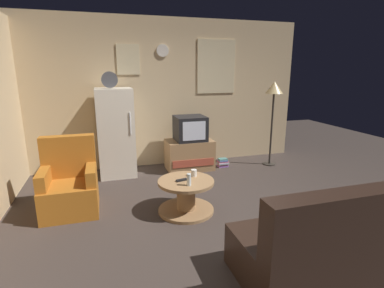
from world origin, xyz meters
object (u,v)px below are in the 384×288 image
object	(u,v)px
crt_tv	(190,128)
mug_ceramic_white	(194,173)
coffee_table	(186,196)
wine_glass	(189,180)
tv_stand	(189,155)
fridge	(116,132)
standing_lamp	(274,94)
couch	(335,244)
remote_control	(182,180)
book_stack	(223,163)
armchair	(70,186)

from	to	relation	value
crt_tv	mug_ceramic_white	xyz separation A→B (m)	(-0.39, -1.51, -0.29)
coffee_table	wine_glass	bearing A→B (deg)	-93.71
tv_stand	coffee_table	distance (m)	1.71
fridge	crt_tv	size ratio (longest dim) A/B	3.28
coffee_table	wine_glass	xyz separation A→B (m)	(-0.01, -0.18, 0.29)
crt_tv	fridge	bearing A→B (deg)	176.21
tv_stand	mug_ceramic_white	world-z (taller)	tv_stand
standing_lamp	tv_stand	bearing A→B (deg)	173.13
couch	standing_lamp	bearing A→B (deg)	68.89
standing_lamp	couch	bearing A→B (deg)	-111.11
coffee_table	remote_control	distance (m)	0.23
coffee_table	remote_control	world-z (taller)	remote_control
wine_glass	couch	xyz separation A→B (m)	(0.94, -1.39, -0.19)
mug_ceramic_white	standing_lamp	bearing A→B (deg)	34.19
fridge	book_stack	bearing A→B (deg)	-4.04
crt_tv	standing_lamp	distance (m)	1.67
tv_stand	couch	distance (m)	3.23
couch	book_stack	world-z (taller)	couch
standing_lamp	coffee_table	xyz separation A→B (m)	(-2.09, -1.44, -1.14)
wine_glass	couch	size ratio (longest dim) A/B	0.09
coffee_table	book_stack	xyz separation A→B (m)	(1.16, 1.58, -0.14)
standing_lamp	mug_ceramic_white	size ratio (longest dim) A/B	17.67
coffee_table	standing_lamp	bearing A→B (deg)	34.56
tv_stand	wine_glass	world-z (taller)	wine_glass
tv_stand	couch	bearing A→B (deg)	-82.76
standing_lamp	coffee_table	size ratio (longest dim) A/B	2.21
crt_tv	tv_stand	bearing A→B (deg)	176.27
standing_lamp	coffee_table	distance (m)	2.78
fridge	mug_ceramic_white	size ratio (longest dim) A/B	19.67
mug_ceramic_white	couch	bearing A→B (deg)	-65.11
fridge	book_stack	size ratio (longest dim) A/B	8.66
tv_stand	mug_ceramic_white	xyz separation A→B (m)	(-0.38, -1.51, 0.20)
mug_ceramic_white	remote_control	world-z (taller)	mug_ceramic_white
standing_lamp	remote_control	bearing A→B (deg)	-146.12
remote_control	tv_stand	bearing A→B (deg)	57.55
standing_lamp	fridge	bearing A→B (deg)	174.51
remote_control	couch	bearing A→B (deg)	-70.88
wine_glass	mug_ceramic_white	size ratio (longest dim) A/B	1.67
crt_tv	mug_ceramic_white	bearing A→B (deg)	-104.54
tv_stand	couch	world-z (taller)	couch
fridge	coffee_table	bearing A→B (deg)	-65.88
standing_lamp	mug_ceramic_white	bearing A→B (deg)	-145.81
tv_stand	book_stack	size ratio (longest dim) A/B	4.11
crt_tv	wine_glass	bearing A→B (deg)	-106.80
fridge	crt_tv	distance (m)	1.30
crt_tv	wine_glass	world-z (taller)	crt_tv
coffee_table	book_stack	size ratio (longest dim) A/B	3.52
armchair	tv_stand	bearing A→B (deg)	30.47
mug_ceramic_white	book_stack	bearing A→B (deg)	54.99
couch	book_stack	xyz separation A→B (m)	(0.24, 3.15, -0.24)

